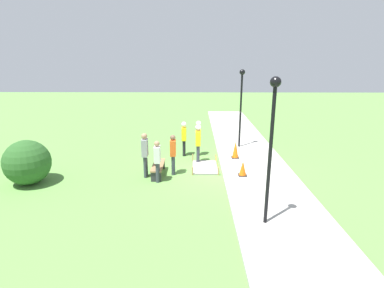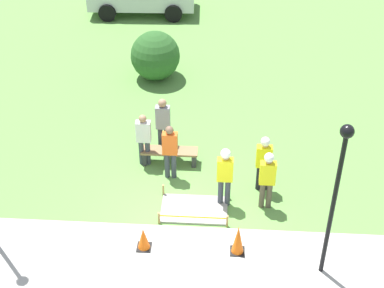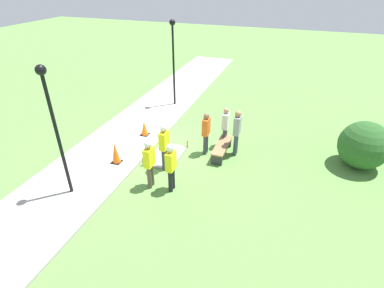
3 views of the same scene
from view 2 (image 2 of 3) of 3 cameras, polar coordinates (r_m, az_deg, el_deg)
ground_plane at (r=14.60m, az=-0.88°, el=-8.26°), size 60.00×60.00×0.00m
sidewalk at (r=13.57m, az=-1.36°, el=-12.42°), size 28.00×2.92×0.10m
wet_concrete_patch at (r=15.07m, az=0.22°, el=-6.35°), size 1.74×1.11×0.35m
traffic_cone_near_patch at (r=13.87m, az=-4.72°, el=-9.12°), size 0.34×0.34×0.60m
traffic_cone_far_patch at (r=13.70m, az=4.48°, el=-9.22°), size 0.34×0.34×0.80m
park_bench at (r=16.42m, az=-2.18°, el=-0.96°), size 1.57×0.44×0.45m
worker_supervisor at (r=14.62m, az=3.21°, el=-2.77°), size 0.40×0.25×1.76m
worker_assistant at (r=15.22m, az=6.98°, el=-1.49°), size 0.40×0.24×1.68m
worker_trainee at (r=14.66m, az=7.32°, el=-3.10°), size 0.40×0.25×1.71m
bystander_in_orange_shirt at (r=15.55m, az=-2.14°, el=-0.50°), size 0.40×0.22×1.66m
bystander_in_gray_shirt at (r=16.08m, az=-4.70°, el=0.69°), size 0.40×0.22×1.62m
bystander_in_white_shirt at (r=16.40m, az=-2.83°, el=2.05°), size 0.40×0.24×1.80m
lamppost_near at (r=12.11m, az=13.93°, el=-3.59°), size 0.28×0.28×3.97m
shrub_rounded_near at (r=20.24m, az=-3.58°, el=8.54°), size 1.69×1.69×1.69m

